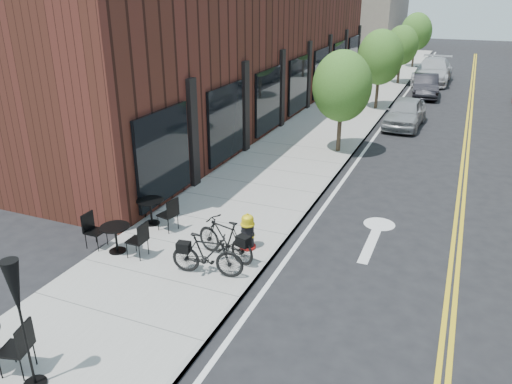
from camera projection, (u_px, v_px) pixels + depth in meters
The scene contains 16 objects.
ground at pixel (267, 267), 11.53m from camera, with size 120.00×120.00×0.00m, color black.
sidewalk_near at pixel (311, 141), 20.75m from camera, with size 4.00×70.00×0.12m, color #9E9B93.
building_near at pixel (250, 42), 24.46m from camera, with size 5.00×28.00×7.00m, color #401D14.
tree_near_a at pixel (342, 86), 18.43m from camera, with size 2.20×2.20×3.81m.
tree_near_b at pixel (380, 57), 25.21m from camera, with size 2.30×2.30×3.98m.
tree_near_c at pixel (402, 45), 32.10m from camera, with size 2.10×2.10×3.67m.
tree_near_d at pixel (416, 32), 38.82m from camera, with size 2.40×2.40×4.11m.
fire_hydrant at pixel (248, 232), 11.98m from camera, with size 0.48×0.48×0.91m.
bicycle_left at pixel (225, 239), 11.50m from camera, with size 0.47×1.67×1.00m, color black.
bicycle_right at pixel (207, 255), 10.82m from camera, with size 0.46×1.64×0.98m, color black.
bistro_set_b at pixel (116, 235), 11.81m from camera, with size 1.60×0.70×0.87m.
bistro_set_c at pixel (151, 208), 13.21m from camera, with size 1.70×0.85×0.90m.
patio_umbrella at pixel (17, 299), 7.34m from camera, with size 0.37×0.37×2.27m.
parked_car_a at pixel (405, 113), 22.90m from camera, with size 1.56×3.88×1.32m, color #919599.
parked_car_b at pixel (425, 86), 29.23m from camera, with size 1.38×3.95×1.30m, color black.
parked_car_c at pixel (433, 71), 33.43m from camera, with size 2.26×5.56×1.61m, color #BCBDC2.
Camera 1 is at (3.65, -9.32, 5.99)m, focal length 35.00 mm.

